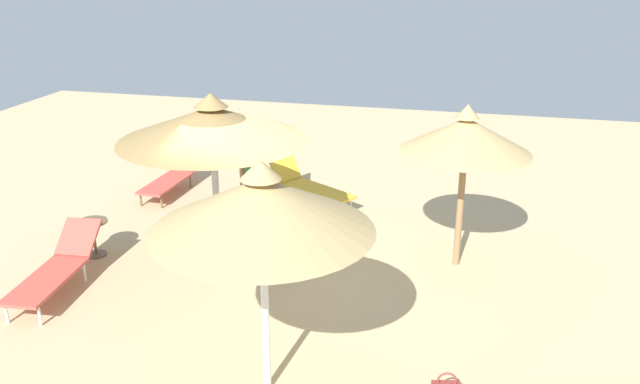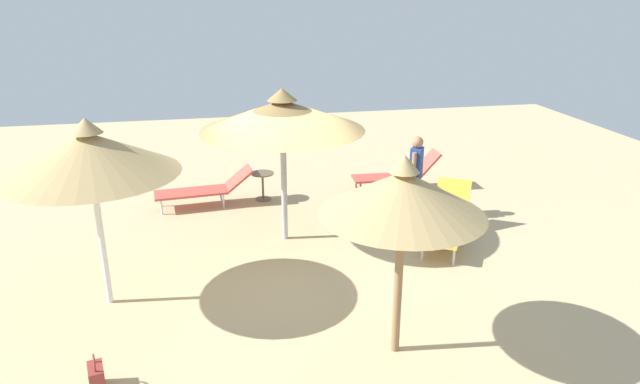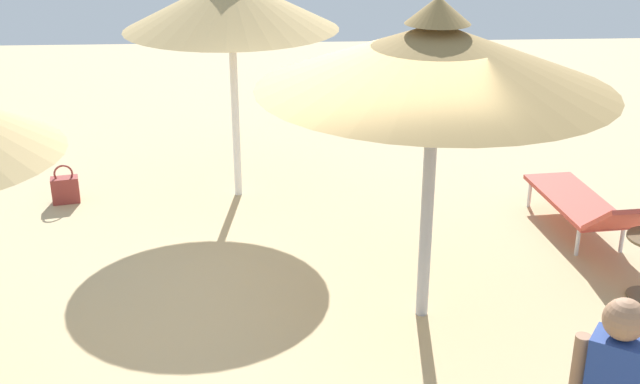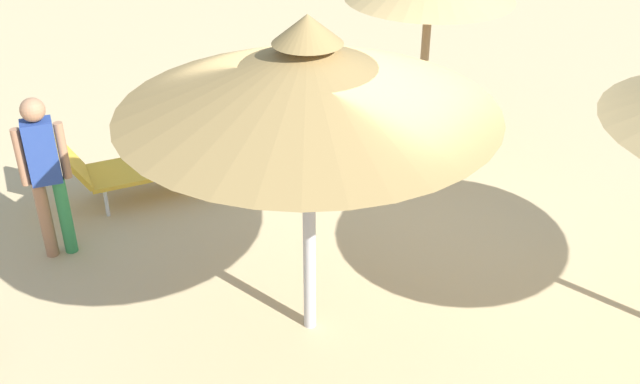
% 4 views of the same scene
% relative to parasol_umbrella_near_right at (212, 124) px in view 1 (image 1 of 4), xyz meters
% --- Properties ---
extents(ground, '(24.00, 24.00, 0.10)m').
position_rel_parasol_umbrella_near_right_xyz_m(ground, '(0.04, 0.94, -2.47)').
color(ground, tan).
extents(parasol_umbrella_near_right, '(2.99, 2.99, 2.90)m').
position_rel_parasol_umbrella_near_right_xyz_m(parasol_umbrella_near_right, '(0.00, 0.00, 0.00)').
color(parasol_umbrella_near_right, '#B2B2B7').
rests_on(parasol_umbrella_near_right, ground).
extents(parasol_umbrella_center, '(2.50, 2.50, 2.90)m').
position_rel_parasol_umbrella_near_right_xyz_m(parasol_umbrella_center, '(2.99, 1.81, -0.04)').
color(parasol_umbrella_center, white).
rests_on(parasol_umbrella_center, ground).
extents(parasol_umbrella_back, '(2.07, 2.07, 2.73)m').
position_rel_parasol_umbrella_near_right_xyz_m(parasol_umbrella_back, '(-0.94, 3.85, -0.18)').
color(parasol_umbrella_back, olive).
rests_on(parasol_umbrella_back, ground).
extents(lounge_chair_near_left, '(1.60, 2.04, 0.99)m').
position_rel_parasol_umbrella_near_right_xyz_m(lounge_chair_near_left, '(-2.99, 0.73, -1.97)').
color(lounge_chair_near_left, gold).
rests_on(lounge_chair_near_left, ground).
extents(lounge_chair_far_left, '(2.17, 0.80, 0.81)m').
position_rel_parasol_umbrella_near_right_xyz_m(lounge_chair_far_left, '(1.46, -2.07, -2.01)').
color(lounge_chair_far_left, '#CC4C3F').
rests_on(lounge_chair_far_left, ground).
extents(lounge_chair_front, '(2.08, 0.65, 0.91)m').
position_rel_parasol_umbrella_near_right_xyz_m(lounge_chair_front, '(-3.05, -2.29, -2.02)').
color(lounge_chair_front, '#CC4C3F').
rests_on(lounge_chair_front, ground).
extents(person_standing_far_right, '(0.35, 0.41, 1.75)m').
position_rel_parasol_umbrella_near_right_xyz_m(person_standing_far_right, '(-2.80, -0.53, -1.41)').
color(person_standing_far_right, '#338C4C').
rests_on(person_standing_far_right, ground).
extents(side_table_round, '(0.52, 0.52, 0.64)m').
position_rel_parasol_umbrella_near_right_xyz_m(side_table_round, '(0.19, -2.21, -1.99)').
color(side_table_round, brown).
rests_on(side_table_round, ground).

